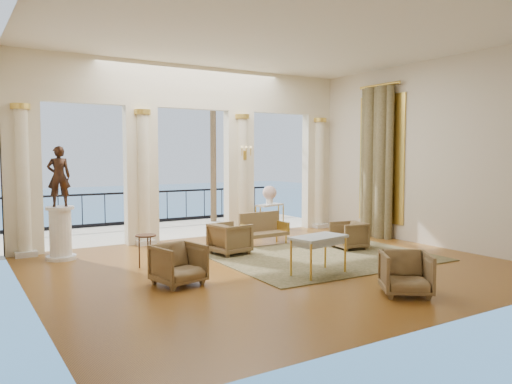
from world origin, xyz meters
TOP-DOWN VIEW (x-y plane):
  - floor at (0.00, 0.00)m, footprint 9.00×9.00m
  - room_walls at (0.00, -1.12)m, footprint 9.00×9.00m
  - arcade at (-0.00, 3.82)m, footprint 9.00×0.56m
  - terrace at (0.00, 5.80)m, footprint 10.00×3.60m
  - balustrade at (0.00, 7.40)m, footprint 9.00×0.06m
  - palm_tree at (2.00, 6.60)m, footprint 2.00×2.00m
  - sea at (0.00, 60.00)m, footprint 160.00×160.00m
  - curtain at (4.28, 1.50)m, footprint 0.33×1.40m
  - window_frame at (4.47, 1.50)m, footprint 0.04×1.60m
  - wall_sconce at (1.40, 3.51)m, footprint 0.30×0.11m
  - rug at (1.39, 0.15)m, footprint 4.56×3.60m
  - armchair_a at (-2.19, -0.32)m, footprint 0.87×0.84m
  - armchair_b at (0.62, -2.80)m, footprint 1.00×0.99m
  - armchair_c at (2.49, 0.56)m, footprint 0.74×0.77m
  - armchair_d at (-0.19, 1.49)m, footprint 0.82×0.86m
  - settee at (1.09, 2.15)m, footprint 1.21×0.56m
  - game_table at (0.29, -1.03)m, footprint 1.14×0.76m
  - pedestal at (-3.50, 2.90)m, footprint 0.62×0.62m
  - statue at (-3.50, 2.90)m, footprint 0.50×0.36m
  - console_table at (2.20, 3.52)m, footprint 0.93×0.59m
  - urn at (2.20, 3.52)m, footprint 0.39×0.39m
  - side_table at (-2.24, 1.17)m, footprint 0.41×0.41m

SIDE VIEW (x-z plane):
  - sea at x=0.00m, z-range -6.00..-6.00m
  - terrace at x=0.00m, z-range -0.10..0.00m
  - floor at x=0.00m, z-range 0.00..0.00m
  - rug at x=1.39m, z-range 0.00..0.02m
  - armchair_c at x=2.49m, z-range 0.00..0.71m
  - armchair_b at x=0.62m, z-range 0.00..0.76m
  - armchair_a at x=-2.19m, z-range 0.00..0.78m
  - armchair_d at x=-0.19m, z-range 0.00..0.78m
  - settee at x=1.09m, z-range 0.00..0.79m
  - balustrade at x=0.00m, z-range -0.11..0.92m
  - pedestal at x=-3.50m, z-range -0.02..1.11m
  - side_table at x=-2.24m, z-range 0.24..0.89m
  - game_table at x=0.29m, z-range 0.29..1.01m
  - console_table at x=2.20m, z-range 0.27..1.10m
  - urn at x=2.20m, z-range 0.86..1.38m
  - statue at x=-3.50m, z-range 1.13..2.40m
  - curtain at x=4.28m, z-range -0.03..4.06m
  - window_frame at x=4.47m, z-range 0.40..3.80m
  - wall_sconce at x=1.40m, z-range 2.06..2.40m
  - arcade at x=0.00m, z-range 0.33..4.83m
  - room_walls at x=0.00m, z-range -1.62..7.38m
  - palm_tree at x=2.00m, z-range 1.84..6.34m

